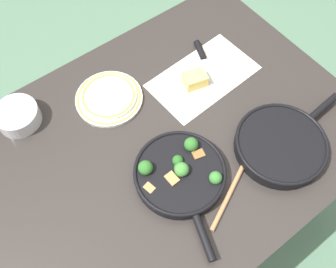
# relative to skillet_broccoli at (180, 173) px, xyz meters

# --- Properties ---
(ground_plane) EXTENTS (14.00, 14.00, 0.00)m
(ground_plane) POSITION_rel_skillet_broccoli_xyz_m (0.06, 0.14, -0.75)
(ground_plane) COLOR #51755B
(dining_table_red) EXTENTS (1.28, 0.96, 0.72)m
(dining_table_red) POSITION_rel_skillet_broccoli_xyz_m (0.06, 0.14, -0.10)
(dining_table_red) COLOR #2D2826
(dining_table_red) RESTS_ON ground_plane
(skillet_broccoli) EXTENTS (0.29, 0.41, 0.07)m
(skillet_broccoli) POSITION_rel_skillet_broccoli_xyz_m (0.00, 0.00, 0.00)
(skillet_broccoli) COLOR black
(skillet_broccoli) RESTS_ON dining_table_red
(skillet_eggs) EXTENTS (0.44, 0.30, 0.05)m
(skillet_eggs) POSITION_rel_skillet_broccoli_xyz_m (0.32, -0.12, -0.00)
(skillet_eggs) COLOR black
(skillet_eggs) RESTS_ON dining_table_red
(wooden_spoon) EXTENTS (0.33, 0.17, 0.02)m
(wooden_spoon) POSITION_rel_skillet_broccoli_xyz_m (0.16, -0.10, -0.02)
(wooden_spoon) COLOR #A87A4C
(wooden_spoon) RESTS_ON dining_table_red
(parchment_sheet) EXTENTS (0.40, 0.25, 0.00)m
(parchment_sheet) POSITION_rel_skillet_broccoli_xyz_m (0.31, 0.26, -0.02)
(parchment_sheet) COLOR beige
(parchment_sheet) RESTS_ON dining_table_red
(grater_knife) EXTENTS (0.11, 0.23, 0.02)m
(grater_knife) POSITION_rel_skillet_broccoli_xyz_m (0.36, 0.32, -0.02)
(grater_knife) COLOR silver
(grater_knife) RESTS_ON dining_table_red
(cheese_block) EXTENTS (0.09, 0.08, 0.05)m
(cheese_block) POSITION_rel_skillet_broccoli_xyz_m (0.27, 0.25, -0.00)
(cheese_block) COLOR #EACC66
(cheese_block) RESTS_ON dining_table_red
(dinner_plate_stack) EXTENTS (0.24, 0.24, 0.03)m
(dinner_plate_stack) POSITION_rel_skillet_broccoli_xyz_m (-0.02, 0.38, -0.01)
(dinner_plate_stack) COLOR silver
(dinner_plate_stack) RESTS_ON dining_table_red
(prep_bowl_steel) EXTENTS (0.15, 0.15, 0.06)m
(prep_bowl_steel) POSITION_rel_skillet_broccoli_xyz_m (-0.31, 0.49, 0.00)
(prep_bowl_steel) COLOR #B7B7BC
(prep_bowl_steel) RESTS_ON dining_table_red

